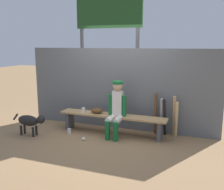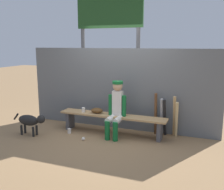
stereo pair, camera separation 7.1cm
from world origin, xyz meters
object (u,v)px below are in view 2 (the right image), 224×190
Objects in this scene: dugout_bench at (112,119)px; scoreboard at (112,29)px; player_seated at (116,107)px; baseball_glove at (97,111)px; cup_on_ground at (69,131)px; dog at (31,121)px; bat_aluminum_black at (165,118)px; baseball at (83,139)px; cup_on_bench at (83,110)px; bat_wood_dark at (156,114)px; bat_wood_tan at (174,116)px; bat_wood_natural at (176,120)px; bat_aluminum_silver at (162,116)px.

scoreboard is at bearing 111.76° from dugout_bench.
player_seated is 4.36× the size of baseball_glove.
cup_on_ground is 2.88m from scoreboard.
dog reaches higher than dugout_bench.
baseball_glove is 0.33× the size of bat_aluminum_black.
scoreboard is (0.40, 1.63, 2.34)m from cup_on_ground.
cup_on_bench is (-0.28, 0.56, 0.47)m from baseball.
baseball_glove is 0.08× the size of scoreboard.
bat_wood_dark is at bearing 12.87° from cup_on_bench.
baseball_glove is 1.33m from bat_wood_dark.
bat_wood_tan is at bearing 28.67° from baseball.
bat_aluminum_black is at bearing 20.26° from dog.
bat_wood_natural reaches higher than cup_on_bench.
bat_aluminum_black is 1.83m from baseball.
bat_wood_tan is (1.19, 0.46, -0.20)m from player_seated.
bat_aluminum_black is 2.97m from dog.
dugout_bench is 0.35m from player_seated.
bat_aluminum_black is (1.00, 0.40, -0.24)m from player_seated.
baseball_glove is 0.33× the size of dog.
bat_wood_dark is 12.81× the size of baseball.
bat_wood_dark is 0.15m from bat_aluminum_silver.
player_seated is 1.29× the size of bat_wood_dark.
baseball_glove reaches higher than baseball.
bat_wood_natural is 7.37× the size of cup_on_ground.
dog is (-1.14, -2.04, -2.06)m from scoreboard.
dugout_bench is 1.17m from bat_aluminum_black.
cup_on_bench is at bearing -169.08° from bat_wood_tan.
dugout_bench is 3.04× the size of bat_wood_natural.
bat_aluminum_silver is 1.00× the size of dog.
cup_on_bench is (-1.62, -0.37, 0.03)m from bat_wood_dark.
bat_wood_tan is 8.31× the size of cup_on_bench.
cup_on_bench is at bearing 175.23° from player_seated.
scoreboard is at bearing 96.51° from baseball_glove.
cup_on_ground is at bearing -165.31° from bat_wood_natural.
bat_aluminum_black is (1.13, 0.29, 0.07)m from dugout_bench.
dugout_bench is 1.02m from cup_on_ground.
cup_on_ground is 0.89m from dog.
bat_wood_natural is 2.94m from scoreboard.
bat_wood_tan is at bearing 10.92° from cup_on_bench.
scoreboard reaches higher than cup_on_ground.
cup_on_bench is (-1.83, -0.33, 0.08)m from bat_aluminum_black.
bat_wood_tan is 2.38m from cup_on_ground.
bat_wood_tan reaches higher than bat_wood_natural.
player_seated is 1.93m from dog.
bat_wood_dark reaches higher than dugout_bench.
bat_wood_natural is 2.11m from cup_on_bench.
baseball is (-0.42, -0.60, -0.32)m from dugout_bench.
cup_on_ground is (-2.31, -0.60, -0.35)m from bat_wood_natural.
player_seated is at bearing -150.83° from bat_wood_dark.
dugout_bench is at bearing -165.35° from bat_aluminum_black.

